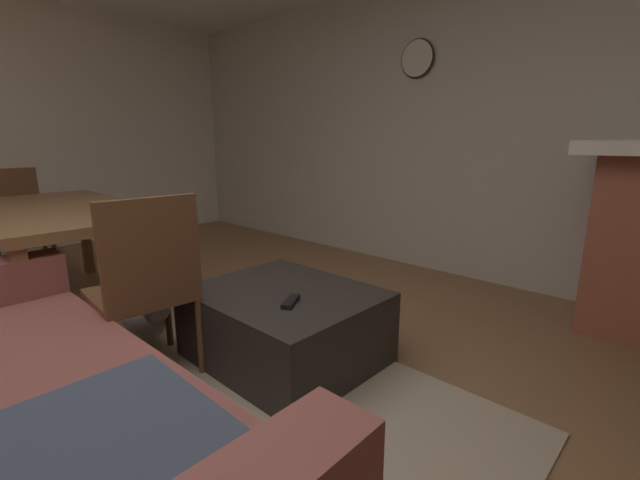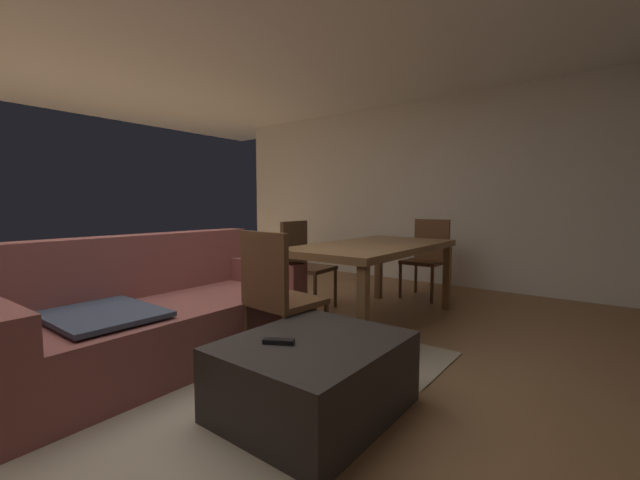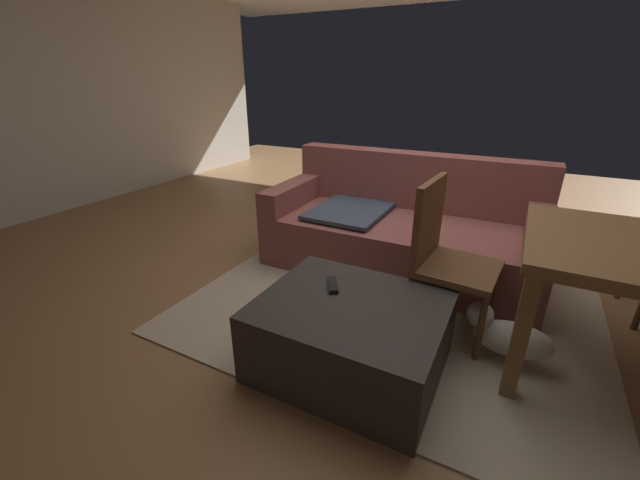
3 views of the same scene
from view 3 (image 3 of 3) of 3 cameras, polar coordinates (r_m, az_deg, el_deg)
name	(u,v)px [view 3 (image 3 of 3)]	position (r m, az deg, el deg)	size (l,w,h in m)	color
floor	(387,278)	(3.09, 9.84, -5.59)	(9.47, 9.47, 0.00)	olive
wall_left	(49,93)	(5.40, -35.09, 17.27)	(0.12, 6.71, 2.57)	beige
area_rug	(387,308)	(2.71, 9.83, -9.83)	(2.60, 2.00, 0.01)	tan
couch	(402,230)	(3.20, 11.96, 1.43)	(2.10, 0.99, 0.88)	#8C4C47
ottoman_coffee_table	(350,335)	(2.11, 4.51, -13.82)	(0.93, 0.78, 0.40)	#2D2826
tv_remote	(333,285)	(2.13, 1.89, -6.63)	(0.05, 0.16, 0.02)	black
dining_chair_west	(444,250)	(2.37, 17.80, -1.48)	(0.47, 0.47, 0.93)	brown
small_dog	(507,335)	(2.39, 25.89, -12.52)	(0.46, 0.21, 0.27)	silver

